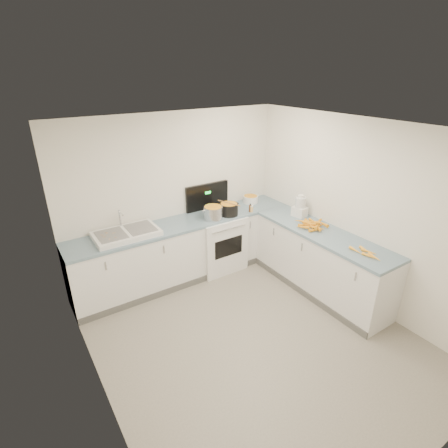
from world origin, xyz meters
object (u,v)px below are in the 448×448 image
stove (217,240)px  steel_pot (213,213)px  sink (126,233)px  food_processor (300,207)px  extract_bottle (250,209)px  black_pot (229,210)px  mixing_bowl (250,199)px  spice_jar (251,209)px

stove → steel_pot: (-0.14, -0.12, 0.55)m
sink → food_processor: (2.47, -0.79, 0.11)m
sink → extract_bottle: size_ratio=7.72×
black_pot → mixing_bowl: bearing=22.2°
stove → black_pot: stove is taller
black_pot → mixing_bowl: (0.61, 0.25, -0.02)m
sink → spice_jar: bearing=-6.9°
spice_jar → food_processor: bearing=-46.8°
extract_bottle → mixing_bowl: bearing=52.2°
steel_pot → black_pot: 0.29m
black_pot → extract_bottle: size_ratio=2.57×
mixing_bowl → sink: bearing=-177.1°
stove → food_processor: (1.02, -0.77, 0.61)m
steel_pot → extract_bottle: (0.64, -0.09, -0.03)m
steel_pot → spice_jar: 0.66m
stove → black_pot: 0.58m
stove → steel_pot: size_ratio=4.60×
sink → food_processor: 2.60m
mixing_bowl → black_pot: bearing=-157.8°
black_pot → extract_bottle: 0.36m
stove → steel_pot: 0.59m
sink → black_pot: bearing=-5.0°
food_processor → extract_bottle: bearing=133.4°
sink → extract_bottle: sink is taller
sink → spice_jar: size_ratio=9.32×
black_pot → extract_bottle: bearing=-13.5°
steel_pot → extract_bottle: steel_pot is taller
steel_pot → black_pot: size_ratio=1.03×
stove → food_processor: bearing=-36.9°
black_pot → food_processor: food_processor is taller
spice_jar → food_processor: food_processor is taller
steel_pot → extract_bottle: bearing=-7.6°
steel_pot → stove: bearing=40.7°
sink → steel_pot: bearing=-6.1°
sink → spice_jar: 1.97m
mixing_bowl → extract_bottle: bearing=-127.8°
steel_pot → mixing_bowl: size_ratio=1.15×
mixing_bowl → extract_bottle: size_ratio=2.30×
black_pot → mixing_bowl: size_ratio=1.12×
mixing_bowl → food_processor: (0.27, -0.89, 0.09)m
food_processor → sink: bearing=162.4°
black_pot → food_processor: bearing=-36.2°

